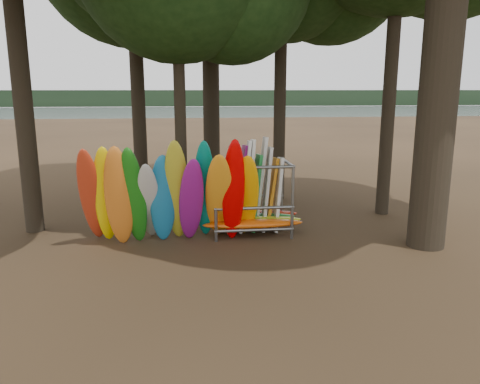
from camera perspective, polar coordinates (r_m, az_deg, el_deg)
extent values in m
plane|color=#47331E|center=(12.17, 0.40, -7.99)|extent=(120.00, 120.00, 0.00)
plane|color=gray|center=(71.45, -5.68, 8.97)|extent=(160.00, 160.00, 0.00)
cube|color=black|center=(121.34, -6.22, 11.31)|extent=(160.00, 4.00, 4.00)
cylinder|color=black|center=(17.84, -12.53, 15.62)|extent=(0.50, 0.50, 10.65)
cylinder|color=black|center=(19.53, -3.66, 20.36)|extent=(0.67, 0.67, 13.89)
cylinder|color=black|center=(18.19, 4.99, 16.48)|extent=(0.46, 0.46, 11.08)
cylinder|color=black|center=(14.78, -7.44, 14.04)|extent=(0.36, 0.36, 9.37)
cylinder|color=black|center=(16.69, 18.24, 18.32)|extent=(0.44, 0.44, 12.25)
ellipsoid|color=red|center=(13.31, -17.64, -0.51)|extent=(0.65, 1.77, 2.94)
ellipsoid|color=yellow|center=(13.20, -16.04, -0.45)|extent=(0.80, 1.45, 2.93)
ellipsoid|color=orange|center=(12.88, -14.54, -0.61)|extent=(0.77, 1.14, 2.94)
ellipsoid|color=#196E14|center=(12.89, -12.82, -0.60)|extent=(0.78, 1.37, 2.93)
ellipsoid|color=beige|center=(13.08, -11.02, -1.25)|extent=(0.63, 1.88, 2.57)
ellipsoid|color=#196FA3|center=(12.96, -9.37, -0.90)|extent=(0.84, 1.21, 2.68)
ellipsoid|color=gold|center=(12.87, -7.70, 0.00)|extent=(0.72, 1.68, 3.13)
ellipsoid|color=#87157B|center=(12.84, -5.96, -1.09)|extent=(0.85, 1.61, 2.66)
ellipsoid|color=#078171|center=(13.01, -4.31, 0.14)|extent=(0.67, 1.65, 3.08)
ellipsoid|color=orange|center=(12.92, -2.57, -0.66)|extent=(0.86, 1.97, 2.77)
ellipsoid|color=#E30102|center=(12.78, -0.82, 0.04)|extent=(0.64, 1.33, 3.11)
ellipsoid|color=#FFA204|center=(13.19, 0.70, -0.59)|extent=(0.81, 1.61, 2.68)
ellipsoid|color=#D24F0B|center=(13.61, 1.61, -3.89)|extent=(2.95, 0.55, 0.24)
ellipsoid|color=#B2B618|center=(13.91, 1.42, -3.53)|extent=(3.01, 0.55, 0.24)
ellipsoid|color=#16631B|center=(14.26, 1.21, -3.13)|extent=(2.80, 0.55, 0.24)
ellipsoid|color=#B0220D|center=(14.56, 1.04, -2.79)|extent=(3.11, 0.55, 0.24)
cube|color=#FB9B0D|center=(13.87, -2.12, 0.05)|extent=(0.56, 0.76, 2.56)
cube|color=silver|center=(14.10, -1.51, -0.03)|extent=(0.38, 0.77, 2.43)
cube|color=white|center=(13.90, -0.76, 0.28)|extent=(0.46, 0.77, 2.66)
cube|color=#8F177A|center=(14.15, -0.19, 0.47)|extent=(0.57, 0.80, 2.63)
cube|color=white|center=(13.98, 0.57, 0.58)|extent=(0.43, 0.78, 2.78)
cube|color=white|center=(14.16, 1.15, 0.77)|extent=(0.34, 0.79, 2.80)
cube|color=#1A7830|center=(14.09, 1.90, -0.18)|extent=(0.38, 0.78, 2.37)
cube|color=silver|center=(14.22, 2.47, 0.98)|extent=(0.45, 0.79, 2.87)
cube|color=silver|center=(14.12, 3.24, 0.26)|extent=(0.36, 0.77, 2.58)
cube|color=orange|center=(14.34, 3.77, -0.25)|extent=(0.42, 0.75, 2.23)
cube|color=silver|center=(14.14, 4.61, -0.38)|extent=(0.29, 0.75, 2.27)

